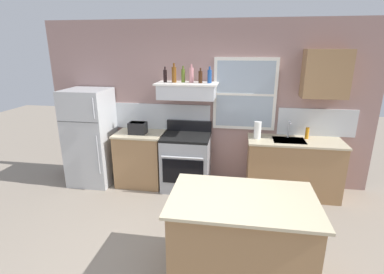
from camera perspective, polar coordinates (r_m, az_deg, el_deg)
ground_plane at (r=3.46m, az=-2.54°, el=-23.95°), size 16.00×16.00×0.00m
back_wall at (r=4.89m, az=2.85°, el=6.32°), size 5.40×0.11×2.70m
refrigerator at (r=5.23m, az=-19.26°, el=-0.02°), size 0.70×0.72×1.62m
counter_left_of_stove at (r=5.06m, az=-10.00°, el=-4.12°), size 0.79×0.63×0.91m
toaster at (r=4.85m, az=-10.59°, el=1.80°), size 0.30×0.20×0.19m
stove_range at (r=4.83m, az=-1.11°, el=-4.79°), size 0.76×0.69×1.09m
range_hood_shelf at (r=4.62m, az=-0.98°, el=9.11°), size 0.96×0.52×0.24m
bottle_balsamic_dark at (r=4.66m, az=-5.29°, el=11.86°), size 0.06×0.06×0.24m
bottle_amber_wine at (r=4.62m, az=-3.54°, el=12.15°), size 0.07×0.07×0.30m
bottle_olive_oil_square at (r=4.63m, az=-1.74°, el=11.96°), size 0.06×0.06×0.25m
bottle_rose_pink at (r=4.61m, az=-0.12°, el=12.08°), size 0.07×0.07×0.28m
bottle_brown_stout at (r=4.54m, az=1.67°, el=11.72°), size 0.06×0.06×0.23m
bottle_blue_liqueur at (r=4.54m, az=3.46°, el=11.82°), size 0.07×0.07×0.25m
counter_right_with_sink at (r=4.89m, az=19.10°, el=-5.63°), size 1.43×0.63×0.91m
sink_faucet at (r=4.76m, az=18.47°, el=1.84°), size 0.03×0.17×0.28m
paper_towel_roll at (r=4.62m, az=12.71°, el=1.35°), size 0.11×0.11×0.27m
dish_soap_bottle at (r=4.84m, az=21.63°, el=0.71°), size 0.06×0.06×0.18m
kitchen_island at (r=3.10m, az=9.50°, el=-19.02°), size 1.40×0.90×0.91m
upper_cabinet_right at (r=4.77m, az=24.77°, el=11.17°), size 0.64×0.32×0.70m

